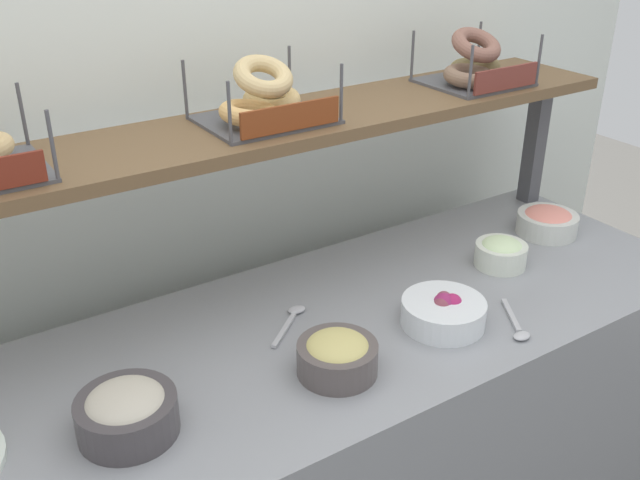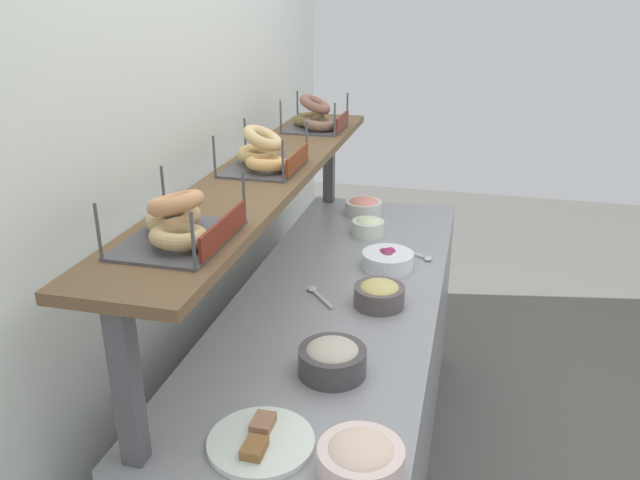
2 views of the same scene
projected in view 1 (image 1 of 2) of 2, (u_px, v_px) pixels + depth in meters
back_wall at (216, 124)px, 1.95m from camera, size 3.25×0.06×2.40m
deli_counter at (327, 464)px, 1.88m from camera, size 2.05×0.70×0.85m
shelf_riser_right at (535, 142)px, 2.28m from camera, size 0.05×0.05×0.40m
upper_shelf at (266, 128)px, 1.71m from camera, size 2.01×0.32×0.03m
bowl_tuna_salad at (127, 412)px, 1.35m from camera, size 0.19×0.19×0.10m
bowl_lox_spread at (547, 221)px, 2.13m from camera, size 0.18×0.18×0.08m
bowl_hummus at (337, 355)px, 1.52m from camera, size 0.17×0.17×0.09m
bowl_beet_salad at (444, 312)px, 1.69m from camera, size 0.20×0.20×0.08m
bowl_scallion_spread at (501, 252)px, 1.95m from camera, size 0.14×0.14×0.08m
serving_spoon_near_plate at (291, 318)px, 1.71m from camera, size 0.15×0.12×0.01m
serving_spoon_by_edge at (517, 326)px, 1.68m from camera, size 0.11×0.16×0.01m
bagel_basket_plain at (263, 101)px, 1.68m from camera, size 0.30×0.25×0.15m
bagel_basket_poppy at (474, 66)px, 1.99m from camera, size 0.27×0.26×0.15m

